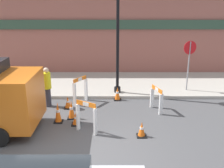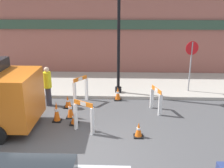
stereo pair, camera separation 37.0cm
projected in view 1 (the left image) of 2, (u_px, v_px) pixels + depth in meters
The scene contains 15 objects.
ground_plane at pixel (81, 160), 7.02m from camera, with size 60.00×60.00×0.00m, color #4C4C4F.
sidewalk_slab at pixel (95, 84), 13.15m from camera, with size 18.00×3.93×0.13m.
storefront_facade at pixel (96, 25), 14.26m from camera, with size 18.00×0.22×5.50m.
streetlamp_post at pixel (117, 19), 10.79m from camera, with size 0.44×0.44×4.98m.
stop_sign at pixel (189, 58), 11.60m from camera, with size 0.59×0.17×2.26m.
barricade_0 at pixel (86, 116), 8.32m from camera, with size 0.70×0.49×1.06m.
barricade_1 at pixel (156, 98), 9.97m from camera, with size 0.38×0.78×0.95m.
barricade_2 at pixel (80, 89), 10.74m from camera, with size 0.55×0.72×1.10m.
traffic_cone_0 at pixel (76, 119), 8.92m from camera, with size 0.30×0.30×0.46m.
traffic_cone_1 at pixel (58, 113), 9.08m from camera, with size 0.30×0.30×0.75m.
traffic_cone_2 at pixel (117, 94), 11.12m from camera, with size 0.30×0.30×0.59m.
traffic_cone_3 at pixel (67, 103), 10.28m from camera, with size 0.30×0.30×0.50m.
traffic_cone_4 at pixel (71, 110), 9.38m from camera, with size 0.30×0.30×0.68m.
traffic_cone_5 at pixel (141, 130), 8.16m from camera, with size 0.30×0.30×0.49m.
person_worker at pixel (47, 86), 10.28m from camera, with size 0.39×0.39×1.60m.
Camera 1 is at (0.83, -6.05, 4.11)m, focal length 42.00 mm.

